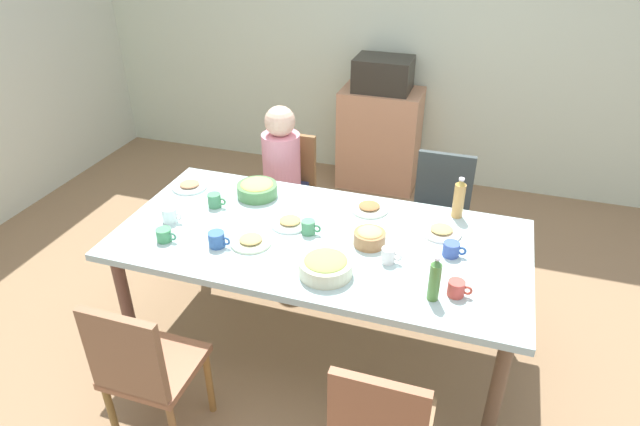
# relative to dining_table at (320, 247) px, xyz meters

# --- Properties ---
(ground_plane) EXTENTS (7.05, 7.05, 0.00)m
(ground_plane) POSITION_rel_dining_table_xyz_m (0.00, 0.00, -0.70)
(ground_plane) COLOR #8E6E4E
(wall_back) EXTENTS (6.12, 0.12, 2.60)m
(wall_back) POSITION_rel_dining_table_xyz_m (0.00, 2.47, 0.60)
(wall_back) COLOR silver
(wall_back) RESTS_ON ground_plane
(dining_table) EXTENTS (2.22, 1.08, 0.77)m
(dining_table) POSITION_rel_dining_table_xyz_m (0.00, 0.00, 0.00)
(dining_table) COLOR #A9C8C9
(dining_table) RESTS_ON ground_plane
(chair_1) EXTENTS (0.40, 0.40, 0.90)m
(chair_1) POSITION_rel_dining_table_xyz_m (-0.56, -0.92, -0.19)
(chair_1) COLOR #8F5B3E
(chair_1) RESTS_ON ground_plane
(chair_2) EXTENTS (0.40, 0.40, 0.90)m
(chair_2) POSITION_rel_dining_table_xyz_m (0.56, 0.92, -0.19)
(chair_2) COLOR #273546
(chair_2) RESTS_ON ground_plane
(chair_3) EXTENTS (0.40, 0.40, 0.90)m
(chair_3) POSITION_rel_dining_table_xyz_m (-0.56, 0.92, -0.19)
(chair_3) COLOR olive
(chair_3) RESTS_ON ground_plane
(person_3) EXTENTS (0.30, 0.30, 1.16)m
(person_3) POSITION_rel_dining_table_xyz_m (-0.56, 0.83, -0.01)
(person_3) COLOR #293742
(person_3) RESTS_ON ground_plane
(plate_0) EXTENTS (0.22, 0.22, 0.04)m
(plate_0) POSITION_rel_dining_table_xyz_m (0.62, 0.24, 0.08)
(plate_0) COLOR white
(plate_0) RESTS_ON dining_table
(plate_1) EXTENTS (0.22, 0.22, 0.04)m
(plate_1) POSITION_rel_dining_table_xyz_m (-0.33, -0.18, 0.08)
(plate_1) COLOR silver
(plate_1) RESTS_ON dining_table
(plate_2) EXTENTS (0.22, 0.22, 0.04)m
(plate_2) POSITION_rel_dining_table_xyz_m (-0.96, 0.28, 0.08)
(plate_2) COLOR silver
(plate_2) RESTS_ON dining_table
(plate_3) EXTENTS (0.22, 0.22, 0.04)m
(plate_3) POSITION_rel_dining_table_xyz_m (-0.20, 0.07, 0.08)
(plate_3) COLOR white
(plate_3) RESTS_ON dining_table
(plate_4) EXTENTS (0.23, 0.23, 0.04)m
(plate_4) POSITION_rel_dining_table_xyz_m (0.19, 0.37, 0.08)
(plate_4) COLOR white
(plate_4) RESTS_ON dining_table
(bowl_0) EXTENTS (0.27, 0.27, 0.10)m
(bowl_0) POSITION_rel_dining_table_xyz_m (0.13, -0.31, 0.12)
(bowl_0) COLOR beige
(bowl_0) RESTS_ON dining_table
(bowl_1) EXTENTS (0.17, 0.17, 0.10)m
(bowl_1) POSITION_rel_dining_table_xyz_m (0.27, 0.01, 0.12)
(bowl_1) COLOR #9A6941
(bowl_1) RESTS_ON dining_table
(bowl_2) EXTENTS (0.25, 0.25, 0.10)m
(bowl_2) POSITION_rel_dining_table_xyz_m (-0.51, 0.32, 0.12)
(bowl_2) COLOR #4F854B
(bowl_2) RESTS_ON dining_table
(cup_0) EXTENTS (0.12, 0.08, 0.07)m
(cup_0) POSITION_rel_dining_table_xyz_m (-0.78, -0.30, 0.11)
(cup_0) COLOR #45955D
(cup_0) RESTS_ON dining_table
(cup_1) EXTENTS (0.12, 0.09, 0.08)m
(cup_1) POSITION_rel_dining_table_xyz_m (0.70, 0.04, 0.11)
(cup_1) COLOR #3953A5
(cup_1) RESTS_ON dining_table
(cup_2) EXTENTS (0.12, 0.09, 0.09)m
(cup_2) POSITION_rel_dining_table_xyz_m (-0.86, -0.11, 0.11)
(cup_2) COLOR white
(cup_2) RESTS_ON dining_table
(cup_3) EXTENTS (0.11, 0.07, 0.08)m
(cup_3) POSITION_rel_dining_table_xyz_m (0.40, -0.12, 0.11)
(cup_3) COLOR white
(cup_3) RESTS_ON dining_table
(cup_4) EXTENTS (0.11, 0.08, 0.08)m
(cup_4) POSITION_rel_dining_table_xyz_m (-0.70, 0.12, 0.11)
(cup_4) COLOR #44875A
(cup_4) RESTS_ON dining_table
(cup_5) EXTENTS (0.12, 0.09, 0.08)m
(cup_5) POSITION_rel_dining_table_xyz_m (-0.49, -0.25, 0.11)
(cup_5) COLOR #345FA2
(cup_5) RESTS_ON dining_table
(cup_6) EXTENTS (0.12, 0.08, 0.08)m
(cup_6) POSITION_rel_dining_table_xyz_m (0.76, -0.28, 0.11)
(cup_6) COLOR #CC463D
(cup_6) RESTS_ON dining_table
(cup_7) EXTENTS (0.11, 0.08, 0.08)m
(cup_7) POSITION_rel_dining_table_xyz_m (-0.07, 0.01, 0.11)
(cup_7) COLOR #499060
(cup_7) RESTS_ON dining_table
(bottle_0) EXTENTS (0.06, 0.06, 0.25)m
(bottle_0) POSITION_rel_dining_table_xyz_m (0.69, 0.45, 0.19)
(bottle_0) COLOR tan
(bottle_0) RESTS_ON dining_table
(bottle_1) EXTENTS (0.05, 0.05, 0.23)m
(bottle_1) POSITION_rel_dining_table_xyz_m (0.66, -0.34, 0.18)
(bottle_1) COLOR #4D7B35
(bottle_1) RESTS_ON dining_table
(side_cabinet) EXTENTS (0.70, 0.44, 0.90)m
(side_cabinet) POSITION_rel_dining_table_xyz_m (-0.14, 2.17, -0.25)
(side_cabinet) COLOR tan
(side_cabinet) RESTS_ON ground_plane
(microwave) EXTENTS (0.48, 0.36, 0.28)m
(microwave) POSITION_rel_dining_table_xyz_m (-0.14, 2.17, 0.34)
(microwave) COLOR #2D2923
(microwave) RESTS_ON side_cabinet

